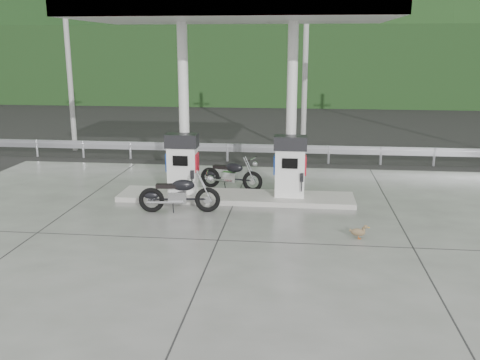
# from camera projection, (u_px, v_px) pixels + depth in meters

# --- Properties ---
(ground) EXTENTS (160.00, 160.00, 0.00)m
(ground) POSITION_uv_depth(u_px,v_px,m) (224.00, 227.00, 13.60)
(ground) COLOR black
(ground) RESTS_ON ground
(forecourt_apron) EXTENTS (18.00, 14.00, 0.02)m
(forecourt_apron) POSITION_uv_depth(u_px,v_px,m) (224.00, 227.00, 13.60)
(forecourt_apron) COLOR slate
(forecourt_apron) RESTS_ON ground
(pump_island) EXTENTS (7.00, 1.40, 0.15)m
(pump_island) POSITION_uv_depth(u_px,v_px,m) (236.00, 197.00, 15.99)
(pump_island) COLOR #9E9C93
(pump_island) RESTS_ON forecourt_apron
(gas_pump_left) EXTENTS (0.95, 0.55, 1.80)m
(gas_pump_left) POSITION_uv_depth(u_px,v_px,m) (182.00, 164.00, 15.93)
(gas_pump_left) COLOR white
(gas_pump_left) RESTS_ON pump_island
(gas_pump_right) EXTENTS (0.95, 0.55, 1.80)m
(gas_pump_right) POSITION_uv_depth(u_px,v_px,m) (290.00, 166.00, 15.58)
(gas_pump_right) COLOR white
(gas_pump_right) RESTS_ON pump_island
(canopy_column_left) EXTENTS (0.30, 0.30, 5.00)m
(canopy_column_left) POSITION_uv_depth(u_px,v_px,m) (184.00, 109.00, 15.92)
(canopy_column_left) COLOR white
(canopy_column_left) RESTS_ON pump_island
(canopy_column_right) EXTENTS (0.30, 0.30, 5.00)m
(canopy_column_right) POSITION_uv_depth(u_px,v_px,m) (292.00, 110.00, 15.57)
(canopy_column_right) COLOR white
(canopy_column_right) RESTS_ON pump_island
(canopy_roof) EXTENTS (8.50, 5.00, 0.40)m
(canopy_roof) POSITION_uv_depth(u_px,v_px,m) (235.00, 13.00, 14.70)
(canopy_roof) COLOR silver
(canopy_roof) RESTS_ON canopy_column_left
(guardrail) EXTENTS (26.00, 0.16, 1.42)m
(guardrail) POSITION_uv_depth(u_px,v_px,m) (252.00, 144.00, 21.14)
(guardrail) COLOR #ABACB3
(guardrail) RESTS_ON ground
(road) EXTENTS (60.00, 7.00, 0.01)m
(road) POSITION_uv_depth(u_px,v_px,m) (259.00, 146.00, 24.69)
(road) COLOR black
(road) RESTS_ON ground
(utility_pole_a) EXTENTS (0.22, 0.22, 8.00)m
(utility_pole_a) POSITION_uv_depth(u_px,v_px,m) (68.00, 58.00, 22.66)
(utility_pole_a) COLOR gray
(utility_pole_a) RESTS_ON ground
(utility_pole_b) EXTENTS (0.22, 0.22, 8.00)m
(utility_pole_b) POSITION_uv_depth(u_px,v_px,m) (305.00, 58.00, 21.57)
(utility_pole_b) COLOR gray
(utility_pole_b) RESTS_ON ground
(tree_band) EXTENTS (80.00, 6.00, 6.00)m
(tree_band) POSITION_uv_depth(u_px,v_px,m) (278.00, 65.00, 41.78)
(tree_band) COLOR black
(tree_band) RESTS_ON ground
(forested_hills) EXTENTS (100.00, 40.00, 140.00)m
(forested_hills) POSITION_uv_depth(u_px,v_px,m) (287.00, 80.00, 71.43)
(forested_hills) COLOR black
(forested_hills) RESTS_ON ground
(motorcycle_left) EXTENTS (2.07, 1.11, 0.94)m
(motorcycle_left) POSITION_uv_depth(u_px,v_px,m) (231.00, 175.00, 17.03)
(motorcycle_left) COLOR black
(motorcycle_left) RESTS_ON forecourt_apron
(motorcycle_right) EXTENTS (2.16, 0.92, 0.99)m
(motorcycle_right) POSITION_uv_depth(u_px,v_px,m) (179.00, 195.00, 14.68)
(motorcycle_right) COLOR black
(motorcycle_right) RESTS_ON forecourt_apron
(duck) EXTENTS (0.44, 0.20, 0.31)m
(duck) POSITION_uv_depth(u_px,v_px,m) (358.00, 232.00, 12.71)
(duck) COLOR brown
(duck) RESTS_ON forecourt_apron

